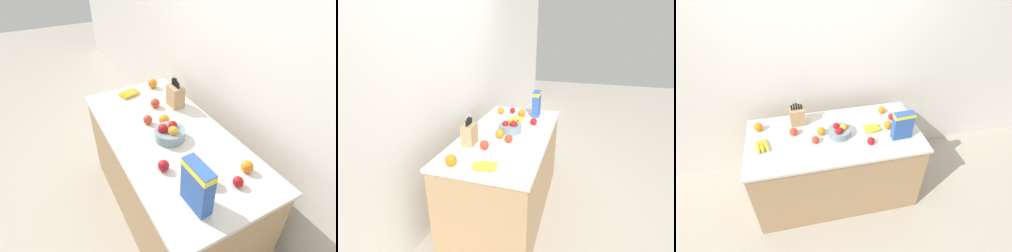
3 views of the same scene
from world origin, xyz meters
The scene contains 16 objects.
ground_plane centered at (0.00, 0.00, 0.00)m, with size 14.00×14.00×0.00m, color #B2A899.
wall_back centered at (0.00, 0.63, 1.30)m, with size 9.00×0.06×2.60m.
counter centered at (0.00, 0.00, 0.43)m, with size 1.70×0.82×0.87m.
knife_block centered at (-0.33, 0.25, 0.96)m, with size 0.15×0.10×0.30m.
cereal_box centered at (0.63, -0.16, 1.02)m, with size 0.20×0.09×0.29m.
fruit_bowl centered at (0.05, -0.01, 0.92)m, with size 0.22×0.22×0.13m.
banana_bunch_left centered at (0.39, 0.00, 0.88)m, with size 0.19×0.13×0.04m.
banana_bunch_right centered at (-0.69, -0.03, 0.89)m, with size 0.15×0.21×0.04m.
apple_middle centered at (0.31, -0.20, 0.90)m, with size 0.07×0.07×0.07m, color #A31419.
apple_leftmost centered at (-0.39, 0.09, 0.91)m, with size 0.08×0.08×0.08m, color red.
apple_rightmost centered at (0.63, 0.13, 0.90)m, with size 0.06×0.06×0.06m, color #A31419.
apple_near_bananas centered at (-0.19, -0.07, 0.90)m, with size 0.07×0.07×0.07m, color red.
orange_by_cereal centered at (0.54, -0.01, 0.91)m, with size 0.08×0.08×0.08m, color orange.
orange_mid_right centered at (-0.13, 0.04, 0.91)m, with size 0.08×0.08×0.08m, color orange.
orange_front_center centered at (0.56, 0.25, 0.91)m, with size 0.08×0.08×0.08m, color orange.
orange_back_center centered at (-0.73, 0.22, 0.91)m, with size 0.09×0.09×0.09m, color orange.
Camera 2 is at (-2.27, -0.69, 1.86)m, focal length 28.00 mm.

